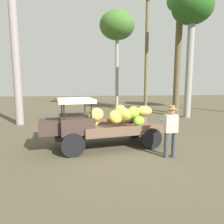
{
  "coord_description": "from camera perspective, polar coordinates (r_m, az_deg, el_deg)",
  "views": [
    {
      "loc": [
        0.74,
        7.24,
        2.38
      ],
      "look_at": [
        -0.01,
        -0.22,
        1.3
      ],
      "focal_mm": 32.5,
      "sensor_mm": 36.0,
      "label": 1
    }
  ],
  "objects": [
    {
      "name": "ground_plane",
      "position": [
        7.66,
        0.11,
        -9.9
      ],
      "size": [
        60.0,
        60.0,
        0.0
      ],
      "primitive_type": "plane",
      "color": "brown"
    },
    {
      "name": "farmer",
      "position": [
        6.69,
        16.18,
        -4.38
      ],
      "size": [
        0.53,
        0.47,
        1.69
      ],
      "rotation": [
        0.0,
        0.0,
        -1.52
      ],
      "color": "#3D4245",
      "rests_on": "ground"
    },
    {
      "name": "forest_tree_3",
      "position": [
        15.54,
        21.64,
        24.53
      ],
      "size": [
        2.63,
        2.63,
        8.26
      ],
      "color": "gray",
      "rests_on": "ground"
    },
    {
      "name": "forest_tree_0",
      "position": [
        17.42,
        18.52,
        24.36
      ],
      "size": [
        1.98,
        1.98,
        9.16
      ],
      "color": "brown",
      "rests_on": "ground"
    },
    {
      "name": "truck",
      "position": [
        7.51,
        -3.76,
        -3.21
      ],
      "size": [
        4.64,
        2.44,
        1.83
      ],
      "rotation": [
        0.0,
        0.0,
        0.2
      ],
      "color": "#3F2E29",
      "rests_on": "ground"
    },
    {
      "name": "forest_tree_2",
      "position": [
        19.36,
        1.44,
        22.93
      ],
      "size": [
        3.11,
        3.11,
        8.63
      ],
      "color": "gray",
      "rests_on": "ground"
    }
  ]
}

